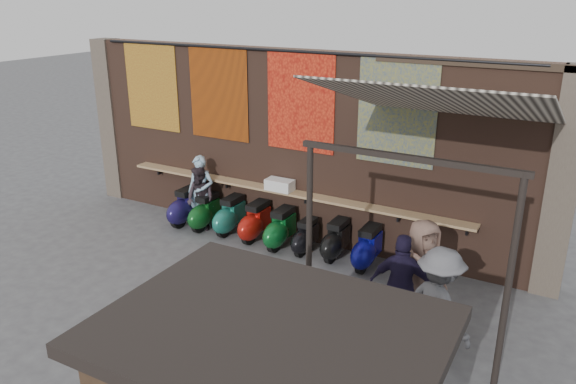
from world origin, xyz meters
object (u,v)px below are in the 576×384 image
object	(u,v)px
shelf_box	(280,185)
shopper_navy	(402,286)
diner_right	(201,199)
scooter_stool_5	(306,237)
scooter_stool_1	(206,212)
shopper_grey	(438,308)
scooter_stool_2	(231,216)
scooter_stool_3	(256,222)
diner_left	(201,192)
scooter_stool_0	(186,207)
scooter_stool_6	(336,240)
scooter_stool_4	(281,229)
scooter_stool_7	(368,248)
shopper_tan	(421,274)

from	to	relation	value
shelf_box	shopper_navy	xyz separation A→B (m)	(3.43, -2.22, -0.39)
diner_right	scooter_stool_5	bearing A→B (deg)	11.15
scooter_stool_1	shopper_grey	xyz separation A→B (m)	(5.84, -2.32, 0.51)
scooter_stool_2	scooter_stool_5	size ratio (longest dim) A/B	1.17
scooter_stool_3	scooter_stool_1	bearing A→B (deg)	-178.31
scooter_stool_1	diner_left	xyz separation A→B (m)	(-0.13, 0.03, 0.44)
scooter_stool_1	diner_right	distance (m)	0.35
scooter_stool_0	scooter_stool_6	distance (m)	3.75
scooter_stool_4	diner_right	bearing A→B (deg)	-178.83
scooter_stool_5	scooter_stool_4	bearing A→B (deg)	-177.94
shelf_box	scooter_stool_3	world-z (taller)	shelf_box
scooter_stool_3	shopper_grey	world-z (taller)	shopper_grey
scooter_stool_0	diner_left	size ratio (longest dim) A/B	0.53
scooter_stool_1	scooter_stool_2	world-z (taller)	scooter_stool_2
diner_right	shopper_navy	world-z (taller)	shopper_navy
scooter_stool_0	scooter_stool_7	distance (m)	4.45
scooter_stool_5	scooter_stool_6	bearing A→B (deg)	6.81
scooter_stool_5	shopper_navy	bearing A→B (deg)	-35.76
shelf_box	shopper_grey	bearing A→B (deg)	-32.89
shelf_box	scooter_stool_3	bearing A→B (deg)	-146.28
shelf_box	scooter_stool_4	distance (m)	0.93
scooter_stool_2	scooter_stool_6	world-z (taller)	scooter_stool_2
scooter_stool_1	scooter_stool_4	world-z (taller)	scooter_stool_4
scooter_stool_0	scooter_stool_3	world-z (taller)	scooter_stool_0
scooter_stool_4	scooter_stool_6	bearing A→B (deg)	4.58
scooter_stool_6	diner_right	size ratio (longest dim) A/B	0.57
scooter_stool_6	shopper_tan	size ratio (longest dim) A/B	0.46
scooter_stool_0	diner_left	xyz separation A→B (m)	(0.43, 0.03, 0.42)
shopper_navy	scooter_stool_6	bearing A→B (deg)	-55.08
scooter_stool_3	shopper_grey	bearing A→B (deg)	-27.56
diner_left	shopper_navy	size ratio (longest dim) A/B	0.99
scooter_stool_1	scooter_stool_0	bearing A→B (deg)	-179.39
scooter_stool_3	shopper_navy	xyz separation A→B (m)	(3.86, -1.93, 0.43)
scooter_stool_3	shopper_tan	xyz separation A→B (m)	(4.03, -1.51, 0.49)
scooter_stool_5	diner_left	bearing A→B (deg)	179.38
diner_right	shelf_box	bearing A→B (deg)	21.95
scooter_stool_1	scooter_stool_7	size ratio (longest dim) A/B	0.97
scooter_stool_1	shopper_tan	distance (m)	5.56
scooter_stool_7	shelf_box	bearing A→B (deg)	171.24
diner_left	diner_right	xyz separation A→B (m)	(0.05, -0.09, -0.11)
scooter_stool_6	diner_right	xyz separation A→B (m)	(-3.27, -0.14, 0.34)
scooter_stool_0	scooter_stool_5	size ratio (longest dim) A/B	1.19
scooter_stool_7	shopper_grey	size ratio (longest dim) A/B	0.48
scooter_stool_6	diner_right	world-z (taller)	diner_right
scooter_stool_4	shopper_grey	bearing A→B (deg)	-30.74
scooter_stool_0	scooter_stool_6	bearing A→B (deg)	1.22
scooter_stool_2	shopper_grey	bearing A→B (deg)	-24.72
scooter_stool_3	shelf_box	bearing A→B (deg)	33.72
diner_left	scooter_stool_1	bearing A→B (deg)	-21.40
shelf_box	shopper_tan	bearing A→B (deg)	-26.51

